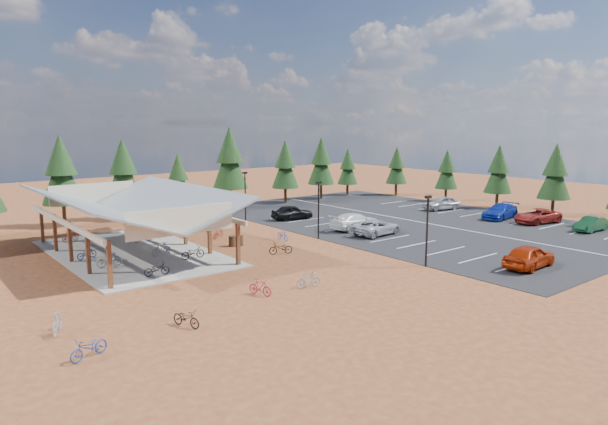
# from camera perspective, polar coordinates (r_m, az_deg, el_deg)

# --- Properties ---
(ground) EXTENTS (140.00, 140.00, 0.00)m
(ground) POSITION_cam_1_polar(r_m,az_deg,el_deg) (43.66, -1.83, -4.10)
(ground) COLOR maroon
(ground) RESTS_ON ground
(asphalt_lot) EXTENTS (27.00, 44.00, 0.04)m
(asphalt_lot) POSITION_cam_1_polar(r_m,az_deg,el_deg) (58.29, 11.10, -0.82)
(asphalt_lot) COLOR black
(asphalt_lot) RESTS_ON ground
(concrete_pad) EXTENTS (10.60, 18.60, 0.10)m
(concrete_pad) POSITION_cam_1_polar(r_m,az_deg,el_deg) (44.99, -17.61, -4.07)
(concrete_pad) COLOR gray
(concrete_pad) RESTS_ON ground
(bike_pavilion) EXTENTS (11.65, 19.40, 4.97)m
(bike_pavilion) POSITION_cam_1_polar(r_m,az_deg,el_deg) (44.30, -17.85, 0.69)
(bike_pavilion) COLOR #542618
(bike_pavilion) RESTS_ON concrete_pad
(lamp_post_0) EXTENTS (0.50, 0.25, 5.14)m
(lamp_post_0) POSITION_cam_1_polar(r_m,az_deg,el_deg) (39.38, 12.84, -1.39)
(lamp_post_0) COLOR black
(lamp_post_0) RESTS_ON ground
(lamp_post_1) EXTENTS (0.50, 0.25, 5.14)m
(lamp_post_1) POSITION_cam_1_polar(r_m,az_deg,el_deg) (47.67, 1.54, 0.70)
(lamp_post_1) COLOR black
(lamp_post_1) RESTS_ON ground
(lamp_post_2) EXTENTS (0.50, 0.25, 5.14)m
(lamp_post_2) POSITION_cam_1_polar(r_m,az_deg,el_deg) (57.29, -6.21, 2.12)
(lamp_post_2) COLOR black
(lamp_post_2) RESTS_ON ground
(trash_bin_0) EXTENTS (0.60, 0.60, 0.90)m
(trash_bin_0) POSITION_cam_1_polar(r_m,az_deg,el_deg) (45.62, -7.56, -3.00)
(trash_bin_0) COLOR #3E2616
(trash_bin_0) RESTS_ON ground
(trash_bin_1) EXTENTS (0.60, 0.60, 0.90)m
(trash_bin_1) POSITION_cam_1_polar(r_m,az_deg,el_deg) (45.78, -6.76, -2.95)
(trash_bin_1) COLOR #3E2616
(trash_bin_1) RESTS_ON ground
(pine_2) EXTENTS (3.94, 3.94, 9.18)m
(pine_2) POSITION_cam_1_polar(r_m,az_deg,el_deg) (58.52, -24.20, 4.09)
(pine_2) COLOR #382314
(pine_2) RESTS_ON ground
(pine_3) EXTENTS (3.74, 3.74, 8.70)m
(pine_3) POSITION_cam_1_polar(r_m,az_deg,el_deg) (60.48, -18.51, 4.30)
(pine_3) COLOR #382314
(pine_3) RESTS_ON ground
(pine_4) EXTENTS (2.94, 2.94, 6.86)m
(pine_4) POSITION_cam_1_polar(r_m,az_deg,el_deg) (62.83, -13.10, 3.67)
(pine_4) COLOR #382314
(pine_4) RESTS_ON ground
(pine_5) EXTENTS (4.22, 4.22, 9.84)m
(pine_5) POSITION_cam_1_polar(r_m,az_deg,el_deg) (65.74, -7.82, 5.67)
(pine_5) COLOR #382314
(pine_5) RESTS_ON ground
(pine_6) EXTENTS (3.48, 3.48, 8.12)m
(pine_6) POSITION_cam_1_polar(r_m,az_deg,el_deg) (69.40, -1.99, 5.07)
(pine_6) COLOR #382314
(pine_6) RESTS_ON ground
(pine_7) EXTENTS (3.60, 3.60, 8.38)m
(pine_7) POSITION_cam_1_polar(r_m,az_deg,el_deg) (73.10, 1.82, 5.42)
(pine_7) COLOR #382314
(pine_7) RESTS_ON ground
(pine_8) EXTENTS (2.87, 2.87, 6.69)m
(pine_8) POSITION_cam_1_polar(r_m,az_deg,el_deg) (77.14, 4.62, 4.83)
(pine_8) COLOR #382314
(pine_8) RESTS_ON ground
(pine_10) EXTENTS (3.46, 3.46, 8.06)m
(pine_10) POSITION_cam_1_polar(r_m,az_deg,el_deg) (65.31, 24.93, 3.90)
(pine_10) COLOR #382314
(pine_10) RESTS_ON ground
(pine_11) EXTENTS (3.30, 3.30, 7.68)m
(pine_11) POSITION_cam_1_polar(r_m,az_deg,el_deg) (69.21, 19.80, 4.29)
(pine_11) COLOR #382314
(pine_11) RESTS_ON ground
(pine_12) EXTENTS (2.93, 2.93, 6.83)m
(pine_12) POSITION_cam_1_polar(r_m,az_deg,el_deg) (73.67, 14.80, 4.40)
(pine_12) COLOR #382314
(pine_12) RESTS_ON ground
(pine_13) EXTENTS (2.98, 2.98, 6.94)m
(pine_13) POSITION_cam_1_polar(r_m,az_deg,el_deg) (78.08, 9.72, 4.90)
(pine_13) COLOR #382314
(pine_13) RESTS_ON ground
(bike_0) EXTENTS (1.76, 0.81, 0.89)m
(bike_0) POSITION_cam_1_polar(r_m,az_deg,el_deg) (37.66, -15.23, -5.77)
(bike_0) COLOR black
(bike_0) RESTS_ON concrete_pad
(bike_1) EXTENTS (1.82, 0.56, 1.08)m
(bike_1) POSITION_cam_1_polar(r_m,az_deg,el_deg) (40.85, -19.80, -4.68)
(bike_1) COLOR gray
(bike_1) RESTS_ON concrete_pad
(bike_2) EXTENTS (1.68, 0.96, 0.83)m
(bike_2) POSITION_cam_1_polar(r_m,az_deg,el_deg) (43.94, -21.90, -4.00)
(bike_2) COLOR navy
(bike_2) RESTS_ON concrete_pad
(bike_3) EXTENTS (1.65, 0.94, 0.95)m
(bike_3) POSITION_cam_1_polar(r_m,az_deg,el_deg) (50.78, -23.38, -2.29)
(bike_3) COLOR maroon
(bike_3) RESTS_ON concrete_pad
(bike_4) EXTENTS (1.86, 0.67, 0.98)m
(bike_4) POSITION_cam_1_polar(r_m,az_deg,el_deg) (41.60, -11.64, -4.14)
(bike_4) COLOR black
(bike_4) RESTS_ON concrete_pad
(bike_5) EXTENTS (1.83, 0.94, 1.06)m
(bike_5) POSITION_cam_1_polar(r_m,az_deg,el_deg) (43.03, -14.82, -3.75)
(bike_5) COLOR gray
(bike_5) RESTS_ON concrete_pad
(bike_6) EXTENTS (1.61, 0.62, 0.83)m
(bike_6) POSITION_cam_1_polar(r_m,az_deg,el_deg) (48.52, -16.62, -2.49)
(bike_6) COLOR navy
(bike_6) RESTS_ON concrete_pad
(bike_7) EXTENTS (1.65, 0.64, 0.97)m
(bike_7) POSITION_cam_1_polar(r_m,az_deg,el_deg) (51.27, -17.54, -1.84)
(bike_7) COLOR maroon
(bike_7) RESTS_ON concrete_pad
(bike_8) EXTENTS (1.15, 1.87, 0.93)m
(bike_8) POSITION_cam_1_polar(r_m,az_deg,el_deg) (28.46, -12.29, -10.80)
(bike_8) COLOR black
(bike_8) RESTS_ON ground
(bike_9) EXTENTS (1.22, 1.75, 1.03)m
(bike_9) POSITION_cam_1_polar(r_m,az_deg,el_deg) (29.56, -24.54, -10.57)
(bike_9) COLOR #92969A
(bike_9) RESTS_ON ground
(bike_10) EXTENTS (2.01, 1.29, 1.00)m
(bike_10) POSITION_cam_1_polar(r_m,az_deg,el_deg) (26.12, -21.70, -13.06)
(bike_10) COLOR navy
(bike_10) RESTS_ON ground
(bike_11) EXTENTS (0.94, 1.74, 1.01)m
(bike_11) POSITION_cam_1_polar(r_m,az_deg,el_deg) (32.73, -4.64, -7.84)
(bike_11) COLOR maroon
(bike_11) RESTS_ON ground
(bike_13) EXTENTS (1.75, 0.77, 1.02)m
(bike_13) POSITION_cam_1_polar(r_m,az_deg,el_deg) (34.09, 0.48, -7.09)
(bike_13) COLOR gray
(bike_13) RESTS_ON ground
(bike_14) EXTENTS (0.80, 1.80, 0.92)m
(bike_14) POSITION_cam_1_polar(r_m,az_deg,el_deg) (47.65, -2.26, -2.39)
(bike_14) COLOR #18369E
(bike_14) RESTS_ON ground
(bike_15) EXTENTS (1.69, 1.24, 1.01)m
(bike_15) POSITION_cam_1_polar(r_m,az_deg,el_deg) (48.97, -9.01, -2.12)
(bike_15) COLOR maroon
(bike_15) RESTS_ON ground
(bike_16) EXTENTS (2.01, 1.24, 1.00)m
(bike_16) POSITION_cam_1_polar(r_m,az_deg,el_deg) (42.59, -2.46, -3.76)
(bike_16) COLOR black
(bike_16) RESTS_ON ground
(car_0) EXTENTS (5.02, 2.28, 1.67)m
(car_0) POSITION_cam_1_polar(r_m,az_deg,el_deg) (41.61, 22.62, -4.27)
(car_0) COLOR #9E2404
(car_0) RESTS_ON asphalt_lot
(car_2) EXTENTS (5.30, 2.81, 1.42)m
(car_2) POSITION_cam_1_polar(r_m,az_deg,el_deg) (50.13, 7.66, -1.53)
(car_2) COLOR #A5A6AC
(car_2) RESTS_ON asphalt_lot
(car_3) EXTENTS (5.44, 2.22, 1.58)m
(car_3) POSITION_cam_1_polar(r_m,az_deg,el_deg) (52.43, 5.42, -0.92)
(car_3) COLOR silver
(car_3) RESTS_ON asphalt_lot
(car_4) EXTENTS (4.70, 2.53, 1.52)m
(car_4) POSITION_cam_1_polar(r_m,az_deg,el_deg) (57.62, -1.24, 0.02)
(car_4) COLOR black
(car_4) RESTS_ON asphalt_lot
(car_5) EXTENTS (4.23, 1.64, 1.37)m
(car_5) POSITION_cam_1_polar(r_m,az_deg,el_deg) (58.09, 27.98, -1.08)
(car_5) COLOR #134224
(car_5) RESTS_ON asphalt_lot
(car_6) EXTENTS (5.59, 3.22, 1.47)m
(car_6) POSITION_cam_1_polar(r_m,az_deg,el_deg) (60.41, 23.36, -0.34)
(car_6) COLOR maroon
(car_6) RESTS_ON asphalt_lot
(car_7) EXTENTS (5.62, 2.84, 1.56)m
(car_7) POSITION_cam_1_polar(r_m,az_deg,el_deg) (61.77, 19.95, 0.11)
(car_7) COLOR navy
(car_7) RESTS_ON asphalt_lot
(car_8) EXTENTS (5.03, 2.84, 1.62)m
(car_8) POSITION_cam_1_polar(r_m,az_deg,el_deg) (66.01, 14.27, 0.98)
(car_8) COLOR #9B9CA2
(car_8) RESTS_ON asphalt_lot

